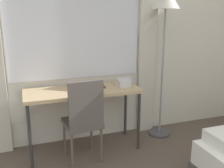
{
  "coord_description": "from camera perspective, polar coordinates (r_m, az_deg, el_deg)",
  "views": [
    {
      "loc": [
        -0.83,
        -0.19,
        1.65
      ],
      "look_at": [
        0.05,
        2.34,
        0.93
      ],
      "focal_mm": 42.0,
      "sensor_mm": 36.0,
      "label": 1
    }
  ],
  "objects": [
    {
      "name": "wall_back_with_window",
      "position": [
        3.38,
        -5.28,
        9.99
      ],
      "size": [
        5.71,
        0.13,
        2.7
      ],
      "color": "silver",
      "rests_on": "ground_plane"
    },
    {
      "name": "book",
      "position": [
        3.18,
        -4.27,
        -0.63
      ],
      "size": [
        0.3,
        0.25,
        0.02
      ],
      "rotation": [
        0.0,
        0.0,
        0.25
      ],
      "color": "#4C4238",
      "rests_on": "desk"
    },
    {
      "name": "desk_chair",
      "position": [
        2.93,
        -6.19,
        -7.25
      ],
      "size": [
        0.43,
        0.43,
        0.98
      ],
      "rotation": [
        0.0,
        0.0,
        0.08
      ],
      "color": "#59514C",
      "rests_on": "ground_plane"
    },
    {
      "name": "standing_lamp",
      "position": [
        3.47,
        11.55,
        15.39
      ],
      "size": [
        0.35,
        0.35,
        1.97
      ],
      "color": "#4C4C51",
      "rests_on": "ground_plane"
    },
    {
      "name": "telephone",
      "position": [
        3.24,
        2.56,
        0.29
      ],
      "size": [
        0.17,
        0.14,
        0.1
      ],
      "color": "silver",
      "rests_on": "desk"
    },
    {
      "name": "desk",
      "position": [
        3.14,
        -6.37,
        -2.38
      ],
      "size": [
        1.36,
        0.52,
        0.78
      ],
      "color": "tan",
      "rests_on": "ground_plane"
    }
  ]
}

